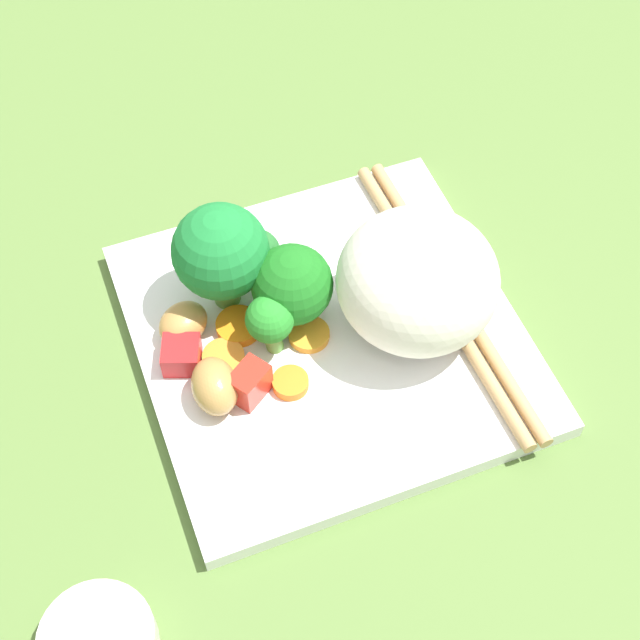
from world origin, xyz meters
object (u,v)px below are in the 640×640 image
broccoli_floret_1 (292,285)px  carrot_slice_2 (239,326)px  square_plate (328,337)px  chopstick_pair (449,299)px  rice_mound (418,281)px

broccoli_floret_1 → carrot_slice_2: (-3.56, 0.16, -2.95)cm
square_plate → chopstick_pair: chopstick_pair is taller
broccoli_floret_1 → square_plate: bearing=-46.4°
chopstick_pair → square_plate: bearing=83.1°
square_plate → chopstick_pair: bearing=-3.1°
square_plate → chopstick_pair: 8.10cm
rice_mound → broccoli_floret_1: (-7.08, 2.77, -0.88)cm
square_plate → rice_mound: 7.24cm
rice_mound → broccoli_floret_1: bearing=158.6°
carrot_slice_2 → rice_mound: bearing=-15.4°
carrot_slice_2 → chopstick_pair: 13.54cm
broccoli_floret_1 → carrot_slice_2: broccoli_floret_1 is taller
square_plate → broccoli_floret_1: 4.66cm
square_plate → carrot_slice_2: size_ratio=8.18×
rice_mound → chopstick_pair: (2.69, 0.51, -3.73)cm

